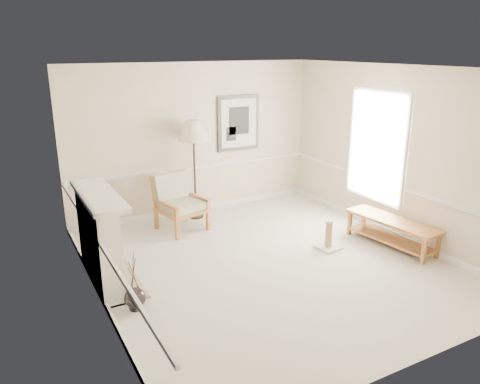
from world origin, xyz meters
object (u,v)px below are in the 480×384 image
(armchair, at_px, (178,200))
(floor_lamp, at_px, (194,133))
(floor_vase, at_px, (135,299))
(bench, at_px, (392,228))
(scratching_post, at_px, (328,240))

(armchair, distance_m, floor_lamp, 1.27)
(floor_vase, height_order, floor_lamp, floor_lamp)
(bench, xyz_separation_m, scratching_post, (-1.00, 0.38, -0.15))
(floor_vase, distance_m, scratching_post, 3.31)
(floor_vase, distance_m, armchair, 2.79)
(scratching_post, bearing_deg, floor_vase, -174.91)
(floor_vase, relative_size, armchair, 0.79)
(bench, bearing_deg, scratching_post, 159.03)
(floor_vase, height_order, scratching_post, floor_vase)
(armchair, relative_size, floor_lamp, 0.53)
(bench, bearing_deg, floor_vase, 178.80)
(floor_vase, relative_size, floor_lamp, 0.42)
(floor_vase, xyz_separation_m, scratching_post, (3.30, 0.29, 0.01))
(armchair, distance_m, scratching_post, 2.75)
(floor_lamp, xyz_separation_m, bench, (2.31, -2.80, -1.34))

